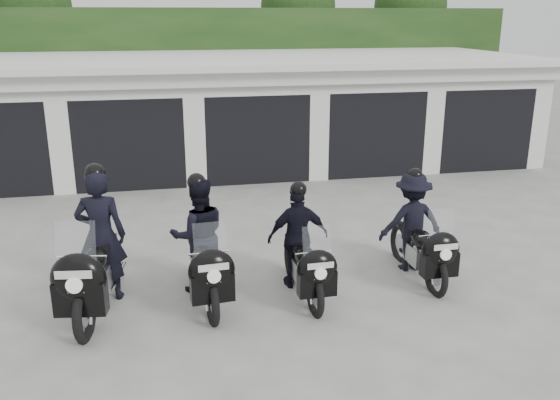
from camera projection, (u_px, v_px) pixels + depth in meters
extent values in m
plane|color=#9F9F9A|center=(314.00, 270.00, 9.85)|extent=(80.00, 80.00, 0.00)
cube|color=silver|center=(241.00, 110.00, 17.38)|extent=(16.00, 6.00, 2.80)
cube|color=silver|center=(241.00, 59.00, 16.75)|extent=(16.40, 6.80, 0.16)
cube|color=silver|center=(259.00, 78.00, 13.97)|extent=(16.40, 0.12, 0.40)
cube|color=black|center=(258.00, 178.00, 14.94)|extent=(16.00, 0.06, 0.24)
cube|color=black|center=(2.00, 141.00, 14.59)|extent=(2.60, 2.60, 2.20)
cube|color=silver|center=(61.00, 134.00, 13.82)|extent=(0.50, 0.50, 2.80)
cube|color=black|center=(131.00, 136.00, 15.19)|extent=(2.60, 2.60, 2.20)
cube|color=silver|center=(125.00, 85.00, 13.79)|extent=(2.60, 0.50, 0.60)
cube|color=silver|center=(194.00, 129.00, 14.42)|extent=(0.50, 0.50, 2.80)
cube|color=black|center=(250.00, 131.00, 15.79)|extent=(2.60, 2.60, 2.20)
cube|color=silver|center=(256.00, 82.00, 14.39)|extent=(2.60, 0.50, 0.60)
cube|color=silver|center=(317.00, 125.00, 15.02)|extent=(0.50, 0.50, 2.80)
cube|color=black|center=(361.00, 127.00, 16.39)|extent=(2.60, 2.60, 2.20)
cube|color=silver|center=(377.00, 80.00, 14.99)|extent=(2.60, 0.50, 0.60)
cube|color=silver|center=(431.00, 121.00, 15.61)|extent=(0.50, 0.50, 2.80)
cube|color=black|center=(464.00, 123.00, 16.98)|extent=(2.60, 2.60, 2.20)
cube|color=silver|center=(488.00, 77.00, 15.58)|extent=(2.60, 0.50, 0.60)
cube|color=silver|center=(536.00, 117.00, 16.21)|extent=(0.50, 0.50, 2.80)
cube|color=#1A3613|center=(225.00, 72.00, 20.90)|extent=(20.00, 2.00, 4.30)
sphere|color=#1A3613|center=(30.00, 5.00, 20.38)|extent=(2.80, 2.80, 2.80)
cylinder|color=black|center=(39.00, 86.00, 21.20)|extent=(0.24, 0.24, 3.30)
sphere|color=#1A3613|center=(298.00, 6.00, 22.21)|extent=(2.80, 2.80, 2.80)
cylinder|color=black|center=(297.00, 80.00, 23.03)|extent=(0.24, 0.24, 3.30)
sphere|color=#1A3613|center=(410.00, 6.00, 23.08)|extent=(2.80, 2.80, 2.80)
cylinder|color=black|center=(406.00, 78.00, 23.89)|extent=(0.24, 0.24, 3.30)
torus|color=black|center=(85.00, 313.00, 7.71)|extent=(0.25, 0.83, 0.82)
torus|color=black|center=(112.00, 263.00, 9.26)|extent=(0.25, 0.83, 0.82)
cube|color=#AFAFB5|center=(99.00, 280.00, 8.49)|extent=(0.38, 0.66, 0.36)
cube|color=black|center=(100.00, 292.00, 8.52)|extent=(0.31, 1.46, 0.07)
ellipsoid|color=black|center=(93.00, 260.00, 8.19)|extent=(0.46, 0.70, 0.33)
cube|color=black|center=(101.00, 246.00, 8.64)|extent=(0.38, 0.66, 0.11)
ellipsoid|color=black|center=(79.00, 278.00, 7.47)|extent=(0.76, 0.47, 0.68)
cube|color=black|center=(81.00, 297.00, 7.55)|extent=(0.68, 0.34, 0.45)
cube|color=#B2BFC6|center=(76.00, 244.00, 7.37)|extent=(0.51, 0.20, 0.58)
cylinder|color=silver|center=(82.00, 257.00, 7.62)|extent=(0.63, 0.13, 0.03)
cube|color=silver|center=(73.00, 275.00, 7.24)|extent=(0.45, 0.08, 0.10)
cube|color=silver|center=(76.00, 289.00, 7.34)|extent=(0.20, 0.05, 0.11)
imported|color=black|center=(101.00, 235.00, 8.62)|extent=(0.79, 0.58, 1.98)
sphere|color=black|center=(95.00, 174.00, 8.34)|extent=(0.30, 0.30, 0.30)
torus|color=black|center=(212.00, 300.00, 8.13)|extent=(0.17, 0.75, 0.74)
torus|color=black|center=(196.00, 260.00, 9.46)|extent=(0.17, 0.75, 0.74)
cube|color=#AFAFB5|center=(203.00, 274.00, 8.79)|extent=(0.31, 0.58, 0.32)
cube|color=black|center=(204.00, 284.00, 8.82)|extent=(0.18, 1.32, 0.06)
ellipsoid|color=black|center=(204.00, 257.00, 8.53)|extent=(0.37, 0.61, 0.29)
cube|color=black|center=(199.00, 245.00, 8.92)|extent=(0.31, 0.58, 0.10)
ellipsoid|color=black|center=(212.00, 271.00, 7.91)|extent=(0.66, 0.38, 0.61)
cube|color=black|center=(212.00, 287.00, 7.98)|extent=(0.60, 0.27, 0.41)
cube|color=#B2BFC6|center=(210.00, 242.00, 7.82)|extent=(0.45, 0.15, 0.52)
cylinder|color=silver|center=(209.00, 253.00, 8.04)|extent=(0.57, 0.07, 0.03)
cube|color=silver|center=(214.00, 268.00, 7.72)|extent=(0.41, 0.05, 0.09)
cube|color=silver|center=(214.00, 279.00, 7.80)|extent=(0.18, 0.03, 0.10)
imported|color=black|center=(199.00, 236.00, 8.90)|extent=(0.91, 0.74, 1.78)
sphere|color=black|center=(196.00, 182.00, 8.65)|extent=(0.27, 0.27, 0.27)
torus|color=black|center=(315.00, 295.00, 8.35)|extent=(0.12, 0.68, 0.67)
torus|color=black|center=(291.00, 259.00, 9.58)|extent=(0.12, 0.68, 0.67)
cube|color=#AFAFB5|center=(302.00, 271.00, 8.96)|extent=(0.26, 0.51, 0.30)
cube|color=black|center=(302.00, 281.00, 8.99)|extent=(0.11, 1.20, 0.06)
ellipsoid|color=black|center=(305.00, 256.00, 8.72)|extent=(0.32, 0.54, 0.27)
cube|color=black|center=(298.00, 245.00, 9.08)|extent=(0.26, 0.51, 0.09)
ellipsoid|color=black|center=(317.00, 269.00, 8.15)|extent=(0.59, 0.32, 0.55)
cube|color=black|center=(317.00, 283.00, 8.21)|extent=(0.54, 0.22, 0.37)
cube|color=#B2BFC6|center=(317.00, 243.00, 8.06)|extent=(0.41, 0.12, 0.47)
cylinder|color=silver|center=(314.00, 253.00, 8.27)|extent=(0.52, 0.04, 0.03)
cube|color=silver|center=(321.00, 266.00, 7.97)|extent=(0.37, 0.03, 0.08)
cube|color=silver|center=(320.00, 276.00, 8.05)|extent=(0.17, 0.02, 0.09)
imported|color=black|center=(298.00, 237.00, 9.06)|extent=(0.97, 0.57, 1.62)
sphere|color=black|center=(298.00, 190.00, 8.84)|extent=(0.25, 0.25, 0.25)
torus|color=black|center=(436.00, 276.00, 8.95)|extent=(0.11, 0.69, 0.69)
torus|color=black|center=(400.00, 243.00, 10.22)|extent=(0.11, 0.69, 0.69)
cube|color=#AFAFB5|center=(416.00, 254.00, 9.58)|extent=(0.25, 0.52, 0.30)
cube|color=black|center=(416.00, 263.00, 9.61)|extent=(0.09, 1.23, 0.06)
ellipsoid|color=black|center=(422.00, 239.00, 9.34)|extent=(0.31, 0.55, 0.27)
cube|color=black|center=(412.00, 229.00, 9.71)|extent=(0.25, 0.52, 0.09)
ellipsoid|color=black|center=(441.00, 250.00, 8.75)|extent=(0.60, 0.32, 0.57)
cube|color=black|center=(439.00, 264.00, 8.81)|extent=(0.55, 0.21, 0.38)
cube|color=#B2BFC6|center=(442.00, 226.00, 8.66)|extent=(0.42, 0.11, 0.48)
cylinder|color=silver|center=(436.00, 235.00, 8.87)|extent=(0.53, 0.03, 0.03)
cube|color=silver|center=(446.00, 247.00, 8.56)|extent=(0.38, 0.02, 0.08)
cube|color=silver|center=(444.00, 257.00, 8.64)|extent=(0.17, 0.02, 0.09)
imported|color=black|center=(412.00, 222.00, 9.69)|extent=(1.07, 0.56, 1.66)
sphere|color=black|center=(415.00, 176.00, 9.46)|extent=(0.25, 0.25, 0.25)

